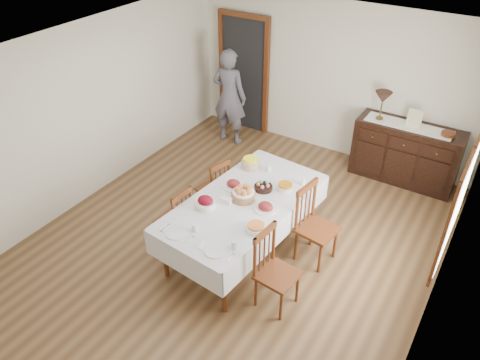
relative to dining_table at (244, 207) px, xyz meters
The scene contains 26 objects.
ground 0.72m from the dining_table, 155.61° to the left, with size 6.00×6.00×0.00m, color brown.
room_shell 1.11m from the dining_table, 121.97° to the left, with size 5.02×6.02×2.65m.
dining_table is the anchor object (origin of this frame).
chair_left_near 0.91m from the dining_table, 151.55° to the right, with size 0.41×0.41×0.93m.
chair_left_far 0.90m from the dining_table, 149.91° to the left, with size 0.46×0.46×0.92m.
chair_right_near 0.99m from the dining_table, 37.87° to the right, with size 0.47×0.47×1.02m.
chair_right_far 0.91m from the dining_table, 22.48° to the left, with size 0.51×0.51×1.08m.
sideboard 3.09m from the dining_table, 65.10° to the left, with size 1.61×0.58×0.97m.
person 2.99m from the dining_table, 126.54° to the left, with size 0.58×0.37×1.85m, color #555360.
bread_basket 0.17m from the dining_table, 127.95° to the left, with size 0.31×0.31×0.17m.
egg_basket 0.38m from the dining_table, 76.63° to the left, with size 0.24×0.24×0.11m.
ham_platter_a 0.37m from the dining_table, 144.05° to the left, with size 0.31×0.31×0.11m.
ham_platter_b 0.33m from the dining_table, ahead, with size 0.29×0.29×0.11m.
beet_bowl 0.51m from the dining_table, 133.25° to the right, with size 0.24×0.24×0.15m.
carrot_bowl 0.61m from the dining_table, 56.92° to the left, with size 0.21×0.21×0.09m.
pineapple_bowl 0.80m from the dining_table, 115.02° to the left, with size 0.25×0.25×0.15m.
casserole_dish 0.59m from the dining_table, 44.26° to the right, with size 0.25×0.25×0.08m.
butter_dish 0.25m from the dining_table, 139.64° to the right, with size 0.15×0.10×0.07m.
setting_left 0.94m from the dining_table, 107.58° to the right, with size 0.43×0.31×0.10m.
setting_right 0.94m from the dining_table, 73.54° to the right, with size 0.43×0.31×0.10m.
glass_far_a 0.77m from the dining_table, 95.01° to the left, with size 0.07×0.07×0.09m.
glass_far_b 0.87m from the dining_table, 56.56° to the left, with size 0.06×0.06×0.10m.
runner 3.05m from the dining_table, 65.63° to the left, with size 1.30×0.35×0.01m.
table_lamp 2.93m from the dining_table, 73.80° to the left, with size 0.26×0.26×0.46m.
picture_frame 3.10m from the dining_table, 64.65° to the left, with size 0.22×0.08×0.28m.
deco_bowl 3.32m from the dining_table, 56.39° to the left, with size 0.20×0.20×0.06m.
Camera 1 is at (2.61, -4.08, 4.29)m, focal length 35.00 mm.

